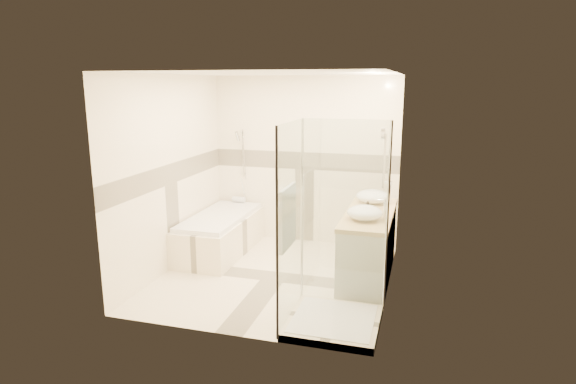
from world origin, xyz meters
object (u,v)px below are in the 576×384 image
(vessel_sink_near, at_px, (373,196))
(amenity_bottle_b, at_px, (368,207))
(amenity_bottle_a, at_px, (367,209))
(shower_enclosure, at_px, (324,275))
(vanity, at_px, (368,245))
(vessel_sink_far, at_px, (365,213))
(bathtub, at_px, (220,232))

(vessel_sink_near, xyz_separation_m, amenity_bottle_b, (0.00, -0.54, -0.01))
(amenity_bottle_a, bearing_deg, shower_enclosure, -103.72)
(amenity_bottle_a, distance_m, amenity_bottle_b, 0.10)
(shower_enclosure, xyz_separation_m, amenity_bottle_a, (0.27, 1.12, 0.43))
(vanity, bearing_deg, shower_enclosure, -102.97)
(vessel_sink_near, bearing_deg, vanity, -87.65)
(shower_enclosure, bearing_deg, amenity_bottle_b, 77.36)
(vanity, bearing_deg, amenity_bottle_b, -110.13)
(amenity_bottle_a, bearing_deg, vanity, 82.59)
(vessel_sink_near, relative_size, amenity_bottle_b, 2.91)
(vessel_sink_near, bearing_deg, vessel_sink_far, -90.00)
(vessel_sink_far, bearing_deg, vanity, 86.65)
(bathtub, xyz_separation_m, vessel_sink_far, (2.13, -0.69, 0.63))
(bathtub, height_order, amenity_bottle_a, amenity_bottle_a)
(bathtub, distance_m, amenity_bottle_a, 2.28)
(bathtub, bearing_deg, vessel_sink_far, -17.98)
(vanity, height_order, vessel_sink_far, vessel_sink_far)
(vanity, xyz_separation_m, amenity_bottle_a, (-0.02, -0.15, 0.50))
(vessel_sink_far, relative_size, amenity_bottle_a, 2.57)
(vanity, bearing_deg, bathtub, 170.75)
(bathtub, xyz_separation_m, shower_enclosure, (1.86, -1.62, 0.20))
(bathtub, relative_size, amenity_bottle_b, 11.39)
(vanity, height_order, amenity_bottle_b, amenity_bottle_b)
(vessel_sink_near, relative_size, amenity_bottle_a, 2.70)
(bathtub, height_order, vessel_sink_near, vessel_sink_near)
(shower_enclosure, bearing_deg, vessel_sink_near, 81.18)
(amenity_bottle_a, bearing_deg, amenity_bottle_b, 90.00)
(vanity, relative_size, vessel_sink_near, 3.73)
(bathtub, xyz_separation_m, vessel_sink_near, (2.13, 0.14, 0.63))
(bathtub, height_order, amenity_bottle_b, amenity_bottle_b)
(bathtub, xyz_separation_m, vanity, (2.15, -0.35, 0.12))
(amenity_bottle_a, relative_size, amenity_bottle_b, 1.08)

